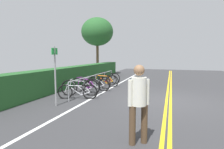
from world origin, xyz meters
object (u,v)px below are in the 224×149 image
Objects in this scene: bike_rack at (96,78)px; bicycle_0 at (78,92)px; bicycle_1 at (80,88)px; tree_mid at (97,32)px; bicycle_2 at (86,85)px; sign_post_near at (55,70)px; bicycle_6 at (104,80)px; bicycle_4 at (99,82)px; bicycle_3 at (95,84)px; bicycle_5 at (104,81)px; pedestrian at (139,99)px; bicycle_7 at (109,78)px.

bike_rack is 2.43m from bicycle_0.
bicycle_1 reaches higher than bicycle_0.
bicycle_1 is 0.33× the size of tree_mid.
bicycle_2 is (1.43, 0.29, 0.05)m from bicycle_0.
bicycle_0 is 1.63m from sign_post_near.
bicycle_6 is 5.43m from sign_post_near.
bicycle_1 reaches higher than bicycle_4.
tree_mid is (7.48, 2.80, 3.69)m from bicycle_3.
bicycle_1 is at bearing 176.13° from bicycle_5.
bicycle_4 is (0.75, 0.06, 0.02)m from bicycle_3.
pedestrian is (-4.80, -3.48, 0.61)m from bicycle_2.
bike_rack is 1.71m from bicycle_6.
sign_post_near reaches higher than bike_rack.
tree_mid reaches higher than bicycle_6.
bicycle_5 is 1.07× the size of bicycle_6.
bicycle_6 is (1.67, 0.13, -0.29)m from bike_rack.
bicycle_4 is 0.74× the size of sign_post_near.
bicycle_4 is at bearing -177.79° from bicycle_7.
bicycle_4 reaches higher than bicycle_6.
bicycle_0 is at bearing -177.56° from bicycle_4.
bike_rack is 6.68m from pedestrian.
bike_rack reaches higher than bicycle_4.
bicycle_2 is 1.01× the size of pedestrian.
bicycle_0 is 0.31× the size of tree_mid.
bicycle_0 is 0.95× the size of bicycle_1.
tree_mid is (12.87, 6.05, 3.04)m from pedestrian.
pedestrian is (-8.22, -3.39, 0.63)m from bicycle_7.
bicycle_3 is 1.07× the size of bicycle_4.
tree_mid is (4.64, 2.65, 3.67)m from bicycle_7.
bicycle_1 is 1.07× the size of bicycle_4.
bicycle_3 is 0.33× the size of tree_mid.
bicycle_2 is 0.99× the size of bicycle_7.
bike_rack is 1.05m from bicycle_5.
bicycle_4 is 0.31× the size of tree_mid.
bicycle_0 is at bearing -177.66° from bicycle_7.
bicycle_7 is at bearing 22.42° from pedestrian.
sign_post_near reaches higher than pedestrian.
bicycle_0 is 3.41m from bicycle_5.
bicycle_0 is 0.93× the size of bicycle_5.
bike_rack is 3.59× the size of bicycle_4.
bicycle_5 is 4.77m from sign_post_near.
bicycle_4 is at bearing 2.44° from bicycle_0.
bicycle_0 is 2.03m from bicycle_3.
bicycle_4 is at bearing 170.96° from bicycle_5.
bicycle_6 is 8.25m from pedestrian.
sign_post_near is (-3.66, 0.10, 0.72)m from bike_rack.
bicycle_3 is at bearing 1.52° from bicycle_0.
bicycle_7 is at bearing -0.44° from sign_post_near.
bicycle_2 is 2.85m from sign_post_near.
bicycle_0 is 0.76× the size of sign_post_near.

